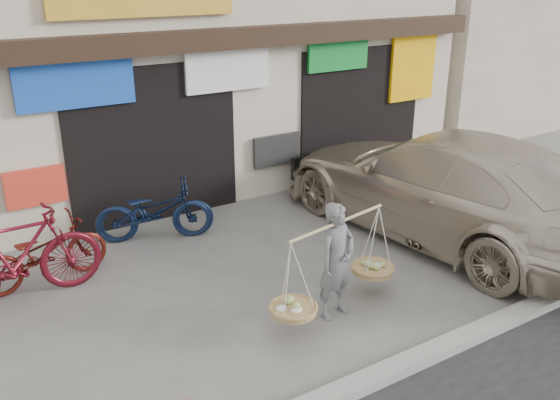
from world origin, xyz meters
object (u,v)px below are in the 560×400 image
bike_0 (43,253)px  bike_1 (18,257)px  suv (442,184)px  street_vendor (336,266)px  bike_2 (156,211)px  bike_3 (153,212)px

bike_0 → bike_1: (-0.36, -0.33, 0.18)m
bike_0 → suv: size_ratio=0.29×
bike_1 → suv: size_ratio=0.35×
street_vendor → bike_2: size_ratio=1.10×
bike_0 → bike_3: bearing=-79.3°
bike_1 → suv: (6.31, -1.39, 0.22)m
bike_0 → bike_1: 0.52m
bike_0 → bike_1: bike_1 is taller
street_vendor → bike_0: 4.10m
bike_1 → bike_3: 2.37m
bike_0 → bike_1: bearing=125.5°
bike_2 → suv: suv is taller
street_vendor → bike_3: bearing=97.7°
street_vendor → bike_3: size_ratio=1.10×
bike_0 → suv: bearing=-113.0°
bike_1 → bike_2: bearing=-68.5°
bike_1 → bike_3: (2.18, 0.91, -0.16)m
bike_1 → suv: bearing=-102.9°
street_vendor → bike_1: 4.15m
bike_0 → bike_1: size_ratio=0.83×
bike_1 → bike_2: bike_1 is taller
bike_3 → bike_0: bearing=127.6°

